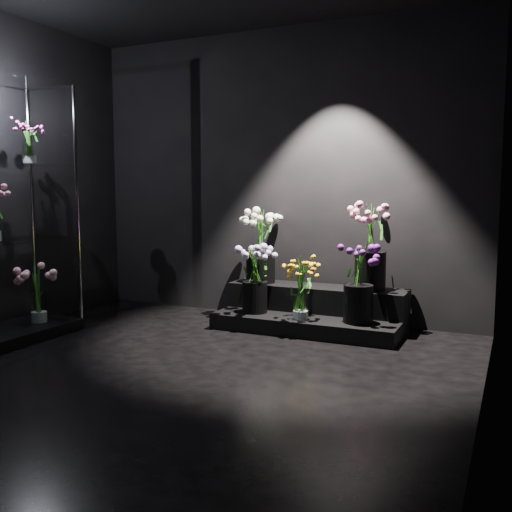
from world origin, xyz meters
The scene contains 12 objects.
floor centered at (0.00, 0.00, 0.00)m, with size 4.00×4.00×0.00m, color black.
wall_back centered at (0.00, 2.00, 1.40)m, with size 4.00×4.00×0.00m, color black.
wall_right centered at (2.00, 0.00, 1.40)m, with size 4.00×4.00×0.00m, color black.
display_riser centered at (0.47, 1.67, 0.15)m, with size 1.66×0.74×0.37m.
display_case centered at (-1.69, 0.26, 1.08)m, with size 0.59×0.98×2.16m.
bouquet_orange_bells centered at (0.47, 1.37, 0.42)m, with size 0.32×0.32×0.54m.
bouquet_lilac centered at (-0.01, 1.45, 0.50)m, with size 0.48×0.48×0.62m.
bouquet_purple centered at (0.95, 1.45, 0.50)m, with size 0.37×0.37×0.64m.
bouquet_cream_roses centered at (-0.08, 1.74, 0.75)m, with size 0.49×0.49×0.69m.
bouquet_pink_roses centered at (0.97, 1.78, 0.78)m, with size 0.39×0.39×0.76m.
bouquet_case_magenta centered at (-1.65, 0.44, 1.66)m, with size 0.26×0.26×0.36m.
bouquet_case_base_pink centered at (-1.63, 0.45, 0.36)m, with size 0.37×0.37×0.50m.
Camera 1 is at (2.15, -3.20, 1.24)m, focal length 40.00 mm.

